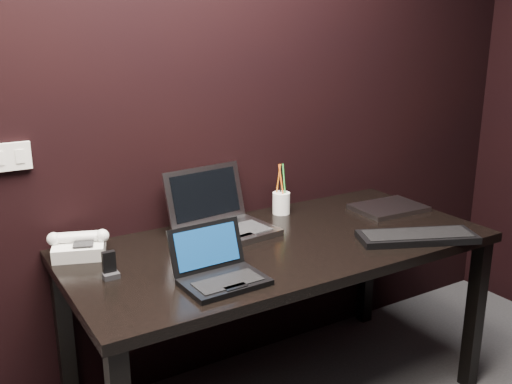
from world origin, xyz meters
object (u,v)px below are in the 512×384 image
silver_laptop (222,222)px  ext_keyboard (417,237)px  desk_phone (79,246)px  mobile_phone (110,268)px  closed_laptop (388,208)px  pen_cup (281,202)px  netbook (219,271)px  desk (281,259)px

silver_laptop → ext_keyboard: bearing=-37.1°
desk_phone → mobile_phone: 0.25m
desk_phone → closed_laptop: bearing=-7.8°
mobile_phone → pen_cup: pen_cup is taller
netbook → ext_keyboard: size_ratio=0.57×
silver_laptop → pen_cup: size_ratio=1.75×
closed_laptop → pen_cup: (-0.46, 0.22, 0.04)m
silver_laptop → closed_laptop: (0.82, -0.13, -0.04)m
desk → mobile_phone: bearing=178.5°
closed_laptop → mobile_phone: 1.35m
ext_keyboard → pen_cup: (-0.28, 0.57, 0.04)m
netbook → silver_laptop: silver_laptop is taller
closed_laptop → desk_phone: (-1.39, 0.19, 0.03)m
netbook → pen_cup: pen_cup is taller
desk → closed_laptop: 0.67m
desk_phone → mobile_phone: bearing=-81.4°
netbook → pen_cup: size_ratio=1.20×
desk → desk_phone: size_ratio=7.29×
desk_phone → ext_keyboard: bearing=-24.2°
pen_cup → desk_phone: bearing=-178.1°
netbook → ext_keyboard: 0.87m
netbook → ext_keyboard: (0.86, -0.07, -0.02)m
mobile_phone → silver_laptop: bearing=19.3°
desk → mobile_phone: (-0.69, 0.02, 0.11)m
ext_keyboard → mobile_phone: mobile_phone is taller
ext_keyboard → desk_phone: desk_phone is taller
desk → ext_keyboard: (0.48, -0.28, 0.09)m
ext_keyboard → silver_laptop: bearing=142.9°
ext_keyboard → desk_phone: (-1.21, 0.54, 0.03)m
silver_laptop → mobile_phone: bearing=-160.7°
netbook → desk_phone: bearing=126.2°
desk → pen_cup: size_ratio=7.24×
netbook → pen_cup: 0.77m
closed_laptop → mobile_phone: (-1.35, -0.06, 0.02)m
netbook → closed_laptop: 1.08m
desk → desk_phone: desk_phone is taller
netbook → closed_laptop: bearing=15.0°
desk → desk_phone: 0.79m
pen_cup → closed_laptop: bearing=-25.6°
netbook → desk_phone: 0.58m
mobile_phone → desk: bearing=-1.5°
pen_cup → desk: bearing=-123.9°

